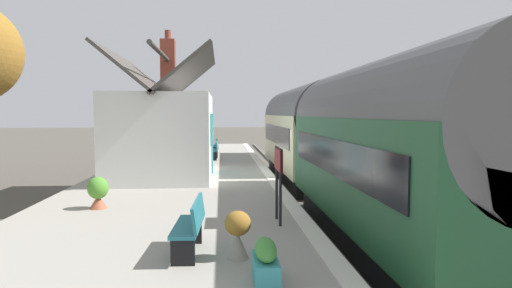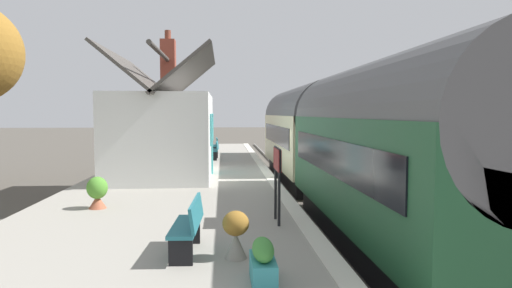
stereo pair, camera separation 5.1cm
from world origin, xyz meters
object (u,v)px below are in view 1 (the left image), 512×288
object	(u,v)px
train	(332,139)
bench_platform_end	(215,150)
planter_edge_near	(163,144)
planter_bench_left	(98,192)
planter_under_sign	(166,149)
station_sign_board	(279,166)
bench_by_lamp	(215,145)
planter_corner_building	(199,146)
station_building	(164,131)
planter_by_door	(266,262)
planter_edge_far	(238,233)
bench_mid_platform	(191,225)

from	to	relation	value
train	bench_platform_end	distance (m)	7.95
planter_edge_near	planter_bench_left	xyz separation A→B (m)	(-17.81, -0.79, 0.08)
bench_platform_end	planter_bench_left	world-z (taller)	bench_platform_end
planter_under_sign	bench_platform_end	bearing A→B (deg)	-111.55
planter_edge_near	train	bearing A→B (deg)	-150.82
train	station_sign_board	bearing A→B (deg)	156.16
train	bench_by_lamp	size ratio (longest dim) A/B	14.39
train	station_sign_board	size ratio (longest dim) A/B	13.01
planter_corner_building	planter_bench_left	world-z (taller)	planter_bench_left
station_building	planter_by_door	world-z (taller)	station_building
planter_corner_building	planter_edge_far	bearing A→B (deg)	-175.38
planter_under_sign	planter_bench_left	xyz separation A→B (m)	(-12.01, 0.12, -0.06)
bench_platform_end	bench_by_lamp	world-z (taller)	same
train	planter_by_door	bearing A→B (deg)	160.71
planter_edge_near	planter_edge_far	size ratio (longest dim) A/B	1.01
bench_platform_end	station_sign_board	distance (m)	12.81
station_building	planter_edge_near	size ratio (longest dim) A/B	7.92
planter_under_sign	planter_edge_near	world-z (taller)	planter_under_sign
planter_by_door	planter_edge_far	world-z (taller)	planter_edge_far
planter_bench_left	station_sign_board	bearing A→B (deg)	-112.14
bench_mid_platform	planter_under_sign	world-z (taller)	bench_mid_platform
bench_by_lamp	planter_edge_near	world-z (taller)	bench_by_lamp
bench_mid_platform	planter_by_door	distance (m)	1.73
planter_edge_far	bench_platform_end	bearing A→B (deg)	2.25
bench_by_lamp	station_building	bearing A→B (deg)	169.09
planter_bench_left	station_building	bearing A→B (deg)	-9.11
planter_corner_building	planter_bench_left	bearing A→B (deg)	173.95
bench_mid_platform	planter_edge_near	bearing A→B (deg)	8.58
planter_edge_near	bench_mid_platform	bearing A→B (deg)	-171.42
station_building	planter_edge_far	world-z (taller)	station_building
train	station_sign_board	xyz separation A→B (m)	(-5.98, 2.64, -0.20)
bench_platform_end	planter_corner_building	world-z (taller)	bench_platform_end
station_building	station_sign_board	xyz separation A→B (m)	(-7.15, -3.24, -0.42)
planter_edge_far	bench_by_lamp	bearing A→B (deg)	1.98
planter_under_sign	bench_by_lamp	bearing A→B (deg)	-47.90
train	planter_edge_far	distance (m)	8.98
bench_platform_end	train	bearing A→B (deg)	-148.29
planter_by_door	planter_edge_near	bearing A→B (deg)	10.71
bench_mid_platform	planter_edge_near	distance (m)	21.66
planter_by_door	station_sign_board	size ratio (longest dim) A/B	0.50
bench_mid_platform	planter_edge_near	xyz separation A→B (m)	(21.41, 3.23, -0.16)
bench_platform_end	planter_edge_near	distance (m)	7.59
station_building	bench_by_lamp	world-z (taller)	station_building
train	bench_by_lamp	xyz separation A→B (m)	(9.91, 4.19, -0.91)
bench_platform_end	station_sign_board	xyz separation A→B (m)	(-12.70, -1.51, 0.71)
planter_bench_left	bench_by_lamp	bearing A→B (deg)	-10.22
planter_by_door	bench_mid_platform	bearing A→B (deg)	38.68
bench_platform_end	station_sign_board	size ratio (longest dim) A/B	0.90
planter_edge_far	station_sign_board	distance (m)	2.51
planter_corner_building	train	bearing A→B (deg)	-155.19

